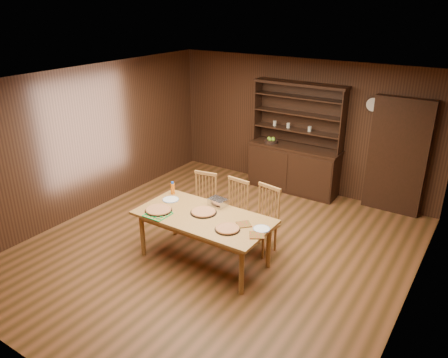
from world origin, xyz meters
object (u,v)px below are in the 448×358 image
Objects in this scene: chair_center at (235,209)px; chair_right at (265,217)px; dining_table at (204,221)px; juice_bottle at (173,188)px; chair_left at (204,201)px; china_hutch at (294,162)px.

chair_right is at bearing 5.45° from chair_center.
juice_bottle is (-0.86, 0.36, 0.17)m from dining_table.
chair_right is at bearing 16.71° from juice_bottle.
chair_right is at bearing -9.80° from chair_left.
chair_left is 0.60m from chair_center.
china_hutch reaches higher than juice_bottle.
dining_table is 1.95× the size of chair_left.
china_hutch is 2.90m from juice_bottle.
chair_right is (0.57, 0.79, -0.12)m from dining_table.
dining_table is 0.97m from chair_left.
chair_left is 4.94× the size of juice_bottle.
chair_left reaches higher than juice_bottle.
chair_center is (0.60, 0.01, 0.01)m from chair_left.
juice_bottle is (-0.84, -2.77, 0.25)m from china_hutch.
china_hutch is 2.41m from chair_right.
dining_table is at bearing -22.48° from juice_bottle.
chair_left is (-0.54, -2.35, -0.06)m from china_hutch.
chair_left is 0.97× the size of chair_right.
dining_table is 0.98m from chair_right.
juice_bottle is (-1.43, -0.43, 0.29)m from chair_right.
china_hutch is 2.15× the size of chair_left.
dining_table is 0.80m from chair_center.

